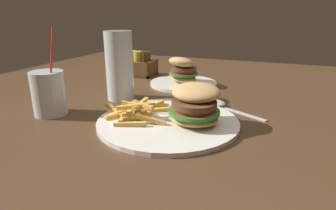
{
  "coord_description": "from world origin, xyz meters",
  "views": [
    {
      "loc": [
        0.2,
        -0.76,
        0.97
      ],
      "look_at": [
        -0.02,
        -0.22,
        0.78
      ],
      "focal_mm": 30.0,
      "sensor_mm": 36.0,
      "label": 1
    }
  ],
  "objects_px": {
    "condiment_caddy": "(139,66)",
    "beer_glass": "(120,68)",
    "spoon": "(218,104)",
    "juice_glass": "(49,94)",
    "meal_plate_far": "(183,76)",
    "meal_plate_near": "(177,114)"
  },
  "relations": [
    {
      "from": "condiment_caddy",
      "to": "beer_glass",
      "type": "bearing_deg",
      "value": -72.11
    },
    {
      "from": "spoon",
      "to": "condiment_caddy",
      "type": "bearing_deg",
      "value": -8.06
    },
    {
      "from": "beer_glass",
      "to": "juice_glass",
      "type": "height_order",
      "value": "juice_glass"
    },
    {
      "from": "meal_plate_far",
      "to": "condiment_caddy",
      "type": "relative_size",
      "value": 1.8
    },
    {
      "from": "juice_glass",
      "to": "meal_plate_far",
      "type": "bearing_deg",
      "value": 62.05
    },
    {
      "from": "meal_plate_near",
      "to": "condiment_caddy",
      "type": "height_order",
      "value": "meal_plate_near"
    },
    {
      "from": "spoon",
      "to": "meal_plate_far",
      "type": "height_order",
      "value": "meal_plate_far"
    },
    {
      "from": "juice_glass",
      "to": "condiment_caddy",
      "type": "distance_m",
      "value": 0.47
    },
    {
      "from": "beer_glass",
      "to": "spoon",
      "type": "height_order",
      "value": "beer_glass"
    },
    {
      "from": "spoon",
      "to": "meal_plate_far",
      "type": "relative_size",
      "value": 0.76
    },
    {
      "from": "juice_glass",
      "to": "meal_plate_far",
      "type": "relative_size",
      "value": 0.92
    },
    {
      "from": "juice_glass",
      "to": "beer_glass",
      "type": "bearing_deg",
      "value": 62.25
    },
    {
      "from": "meal_plate_far",
      "to": "spoon",
      "type": "bearing_deg",
      "value": -48.46
    },
    {
      "from": "juice_glass",
      "to": "spoon",
      "type": "height_order",
      "value": "juice_glass"
    },
    {
      "from": "meal_plate_near",
      "to": "beer_glass",
      "type": "distance_m",
      "value": 0.26
    },
    {
      "from": "spoon",
      "to": "meal_plate_far",
      "type": "bearing_deg",
      "value": -21.19
    },
    {
      "from": "beer_glass",
      "to": "juice_glass",
      "type": "distance_m",
      "value": 0.2
    },
    {
      "from": "meal_plate_near",
      "to": "meal_plate_far",
      "type": "height_order",
      "value": "meal_plate_far"
    },
    {
      "from": "beer_glass",
      "to": "juice_glass",
      "type": "xyz_separation_m",
      "value": [
        -0.09,
        -0.17,
        -0.04
      ]
    },
    {
      "from": "spoon",
      "to": "meal_plate_far",
      "type": "distance_m",
      "value": 0.24
    },
    {
      "from": "condiment_caddy",
      "to": "spoon",
      "type": "bearing_deg",
      "value": -35.33
    },
    {
      "from": "beer_glass",
      "to": "meal_plate_far",
      "type": "distance_m",
      "value": 0.25
    }
  ]
}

